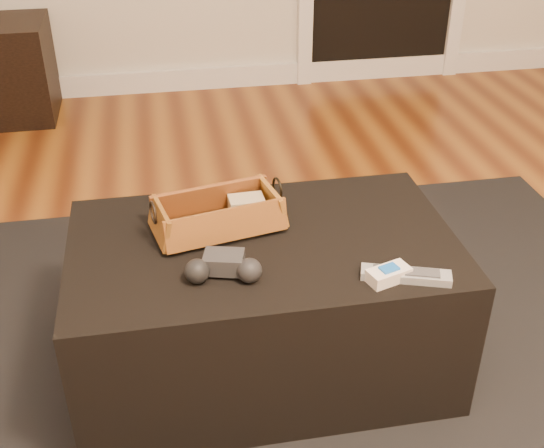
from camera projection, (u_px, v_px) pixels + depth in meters
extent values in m
cube|color=white|center=(157.00, 81.00, 3.86)|extent=(5.00, 0.04, 0.12)
cube|color=black|center=(267.00, 375.00, 1.94)|extent=(2.60, 2.00, 0.01)
cube|color=black|center=(264.00, 305.00, 1.87)|extent=(1.00, 0.60, 0.42)
cube|color=black|center=(214.00, 226.00, 1.78)|extent=(0.18, 0.09, 0.02)
cube|color=tan|center=(247.00, 206.00, 1.84)|extent=(0.10, 0.07, 0.05)
cube|color=#965C22|center=(218.00, 227.00, 1.80)|extent=(0.32, 0.20, 0.01)
cube|color=brown|center=(209.00, 198.00, 1.84)|extent=(0.32, 0.09, 0.09)
cube|color=#9D5523|center=(227.00, 225.00, 1.72)|extent=(0.32, 0.09, 0.09)
cube|color=#AF7527|center=(273.00, 200.00, 1.83)|extent=(0.06, 0.16, 0.09)
cube|color=brown|center=(159.00, 223.00, 1.73)|extent=(0.06, 0.16, 0.09)
torus|color=black|center=(277.00, 188.00, 1.81)|extent=(0.02, 0.06, 0.06)
torus|color=black|center=(153.00, 212.00, 1.71)|extent=(0.02, 0.06, 0.06)
cube|color=#29292B|center=(224.00, 262.00, 1.62)|extent=(0.11, 0.09, 0.04)
sphere|color=black|center=(197.00, 271.00, 1.59)|extent=(0.07, 0.07, 0.06)
sphere|color=black|center=(249.00, 271.00, 1.59)|extent=(0.07, 0.07, 0.06)
cube|color=#9FA2A6|center=(406.00, 275.00, 1.61)|extent=(0.22, 0.11, 0.02)
cube|color=#3E3E41|center=(406.00, 271.00, 1.60)|extent=(0.16, 0.08, 0.00)
cube|color=white|center=(388.00, 275.00, 1.60)|extent=(0.11, 0.08, 0.03)
cube|color=blue|center=(389.00, 268.00, 1.59)|extent=(0.05, 0.04, 0.01)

